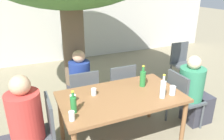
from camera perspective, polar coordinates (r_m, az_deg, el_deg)
cafe_building_wall at (r=6.37m, az=-13.64°, el=14.64°), size 10.00×0.08×2.80m
dining_table_front at (r=2.91m, az=2.37°, el=-8.03°), size 1.60×0.93×0.77m
patio_chair_0 at (r=2.79m, az=-17.91°, el=-14.84°), size 0.44×0.44×0.92m
patio_chair_1 at (r=3.51m, az=17.80°, el=-6.67°), size 0.44×0.44×0.92m
patio_chair_2 at (r=3.47m, az=-7.52°, el=-6.11°), size 0.44×0.44×0.92m
patio_chair_3 at (r=3.67m, az=2.13°, el=-4.29°), size 0.44×0.44×0.92m
patio_chair_4 at (r=5.08m, az=17.75°, el=2.27°), size 0.44×0.44×0.92m
person_seated_0 at (r=2.76m, az=-22.88°, el=-14.77°), size 0.59×0.37×1.26m
person_seated_1 at (r=3.66m, az=20.62°, el=-5.86°), size 0.59×0.38×1.16m
person_seated_2 at (r=3.67m, az=-8.57°, el=-4.42°), size 0.33×0.57×1.19m
water_bottle_0 at (r=2.84m, az=13.15°, el=-4.81°), size 0.07×0.07×0.32m
green_bottle_1 at (r=2.52m, az=-10.03°, el=-8.79°), size 0.07×0.07×0.27m
green_bottle_2 at (r=3.10m, az=8.04°, el=-2.15°), size 0.08×0.08×0.31m
drinking_glass_0 at (r=2.88m, az=-4.78°, el=-5.69°), size 0.07×0.07×0.09m
drinking_glass_1 at (r=2.77m, az=-10.16°, el=-7.24°), size 0.08×0.08×0.08m
drinking_glass_2 at (r=2.98m, az=15.51°, el=-5.16°), size 0.08×0.08×0.12m
drinking_glass_3 at (r=2.41m, az=-10.46°, el=-11.70°), size 0.06×0.06×0.11m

